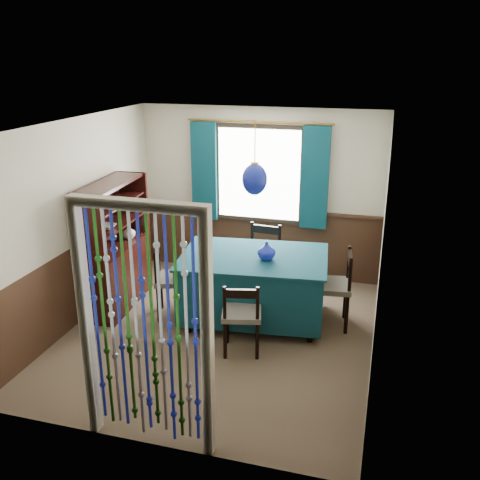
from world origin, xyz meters
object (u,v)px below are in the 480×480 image
(chair_near, at_px, (242,315))
(sideboard, at_px, (116,263))
(dining_table, at_px, (254,284))
(vase_table, at_px, (267,251))
(bowl_shelf, at_px, (107,226))
(chair_left, at_px, (171,279))
(vase_sideboard, at_px, (129,231))
(pendant_lamp, at_px, (255,179))
(chair_far, at_px, (261,258))
(chair_right, at_px, (334,286))

(chair_near, xyz_separation_m, sideboard, (-1.93, 0.75, 0.12))
(dining_table, bearing_deg, vase_table, -29.49)
(vase_table, xyz_separation_m, bowl_shelf, (-1.98, -0.23, 0.21))
(dining_table, distance_m, chair_near, 0.81)
(sideboard, relative_size, vase_table, 8.11)
(chair_left, height_order, vase_sideboard, vase_sideboard)
(dining_table, relative_size, pendant_lamp, 2.20)
(chair_far, bearing_deg, chair_left, 50.92)
(sideboard, height_order, vase_sideboard, sideboard)
(dining_table, height_order, chair_near, chair_near)
(pendant_lamp, bearing_deg, vase_table, -23.17)
(dining_table, bearing_deg, chair_near, -91.54)
(chair_right, distance_m, vase_sideboard, 2.82)
(chair_near, xyz_separation_m, chair_left, (-1.12, 0.64, 0.03))
(chair_far, bearing_deg, chair_near, 101.23)
(dining_table, relative_size, vase_sideboard, 9.24)
(chair_near, height_order, pendant_lamp, pendant_lamp)
(vase_table, distance_m, bowl_shelf, 2.00)
(chair_right, bearing_deg, bowl_shelf, 91.55)
(chair_near, bearing_deg, dining_table, 81.27)
(vase_table, bearing_deg, dining_table, 156.83)
(chair_left, relative_size, vase_sideboard, 4.50)
(dining_table, bearing_deg, chair_left, -177.39)
(dining_table, height_order, vase_table, vase_table)
(vase_table, relative_size, bowl_shelf, 0.88)
(sideboard, xyz_separation_m, bowl_shelf, (0.06, -0.24, 0.59))
(dining_table, distance_m, pendant_lamp, 1.33)
(vase_table, bearing_deg, chair_near, -98.19)
(chair_near, relative_size, pendant_lamp, 1.01)
(vase_table, bearing_deg, pendant_lamp, 156.83)
(vase_sideboard, bearing_deg, chair_near, -29.18)
(sideboard, xyz_separation_m, pendant_lamp, (1.86, 0.06, 1.23))
(chair_far, bearing_deg, bowl_shelf, 38.52)
(dining_table, distance_m, sideboard, 1.87)
(chair_right, height_order, bowl_shelf, bowl_shelf)
(sideboard, relative_size, pendant_lamp, 1.94)
(chair_near, height_order, bowl_shelf, bowl_shelf)
(vase_sideboard, bearing_deg, vase_table, -8.93)
(chair_near, distance_m, bowl_shelf, 2.06)
(dining_table, height_order, vase_sideboard, vase_sideboard)
(chair_right, xyz_separation_m, sideboard, (-2.84, -0.19, 0.07))
(pendant_lamp, relative_size, vase_table, 4.17)
(pendant_lamp, height_order, bowl_shelf, pendant_lamp)
(chair_near, relative_size, vase_sideboard, 4.24)
(chair_right, xyz_separation_m, bowl_shelf, (-2.78, -0.43, 0.66))
(dining_table, xyz_separation_m, sideboard, (-1.86, -0.06, 0.10))
(chair_far, relative_size, pendant_lamp, 1.13)
(chair_far, relative_size, sideboard, 0.58)
(chair_near, bearing_deg, vase_table, 68.31)
(chair_near, height_order, sideboard, sideboard)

